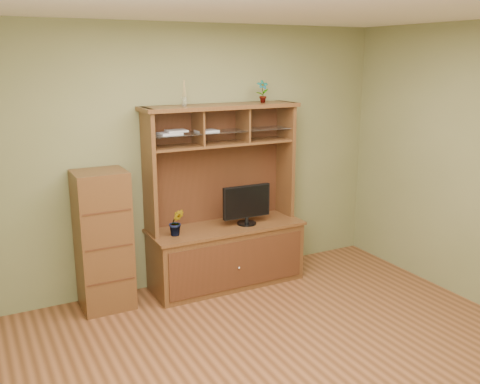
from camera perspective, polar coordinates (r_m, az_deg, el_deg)
room at (r=3.86m, az=5.98°, el=-1.10°), size 4.54×4.04×2.74m
media_hutch at (r=5.67m, az=-1.59°, el=-4.75°), size 1.66×0.61×1.90m
monitor at (r=5.59m, az=0.72°, el=-1.29°), size 0.53×0.20×0.42m
orchid_plant at (r=5.30m, az=-6.80°, el=-3.22°), size 0.18×0.16×0.27m
top_plant at (r=5.67m, az=2.42°, el=10.67°), size 0.14×0.10×0.23m
reed_diffuser at (r=5.29m, az=-5.95°, el=10.16°), size 0.05×0.05×0.25m
magazines at (r=5.32m, az=-6.01°, el=6.40°), size 0.62×0.19×0.04m
side_cabinet at (r=5.26m, az=-14.37°, el=-5.03°), size 0.48×0.44×1.35m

